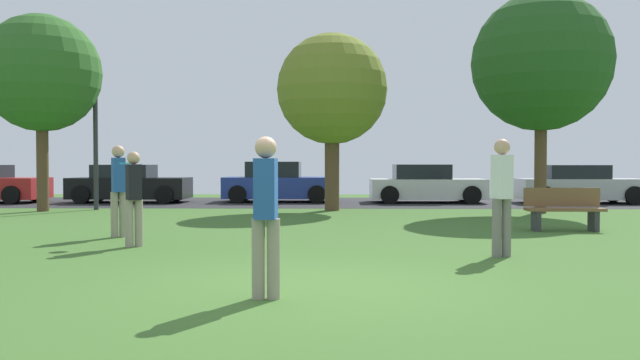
{
  "coord_description": "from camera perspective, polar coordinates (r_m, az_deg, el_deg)",
  "views": [
    {
      "loc": [
        0.29,
        -7.35,
        1.43
      ],
      "look_at": [
        0.0,
        4.85,
        1.11
      ],
      "focal_mm": 36.31,
      "sensor_mm": 36.0,
      "label": 1
    }
  ],
  "objects": [
    {
      "name": "ground_plane",
      "position": [
        7.49,
        -0.88,
        -9.48
      ],
      "size": [
        44.0,
        44.0,
        0.0
      ],
      "primitive_type": "plane",
      "color": "#3D6628"
    },
    {
      "name": "road_strip",
      "position": [
        23.39,
        0.64,
        -1.99
      ],
      "size": [
        44.0,
        6.4,
        0.01
      ],
      "primitive_type": "cube",
      "color": "#28282B",
      "rests_on": "ground_plane"
    },
    {
      "name": "oak_tree_center",
      "position": [
        19.54,
        1.07,
        7.94
      ],
      "size": [
        3.32,
        3.32,
        5.31
      ],
      "color": "brown",
      "rests_on": "ground_plane"
    },
    {
      "name": "maple_tree_far",
      "position": [
        19.66,
        18.93,
        9.77
      ],
      "size": [
        3.92,
        3.92,
        6.26
      ],
      "color": "brown",
      "rests_on": "ground_plane"
    },
    {
      "name": "maple_tree_near",
      "position": [
        20.96,
        -23.33,
        8.58
      ],
      "size": [
        3.44,
        3.44,
        5.8
      ],
      "color": "brown",
      "rests_on": "ground_plane"
    },
    {
      "name": "person_thrower",
      "position": [
        13.01,
        -17.34,
        -0.51
      ],
      "size": [
        0.34,
        0.39,
        1.77
      ],
      "rotation": [
        0.0,
        0.0,
        -1.09
      ],
      "color": "gray",
      "rests_on": "ground_plane"
    },
    {
      "name": "person_catcher",
      "position": [
        11.44,
        -16.09,
        -1.24
      ],
      "size": [
        0.34,
        0.39,
        1.62
      ],
      "rotation": [
        0.0,
        0.0,
        2.05
      ],
      "color": "gray",
      "rests_on": "ground_plane"
    },
    {
      "name": "person_bystander",
      "position": [
        10.2,
        15.73,
        -0.94
      ],
      "size": [
        0.3,
        0.36,
        1.79
      ],
      "rotation": [
        0.0,
        0.0,
        1.78
      ],
      "color": "slate",
      "rests_on": "ground_plane"
    },
    {
      "name": "person_walking",
      "position": [
        6.8,
        -4.8,
        -2.57
      ],
      "size": [
        0.3,
        0.33,
        1.7
      ],
      "rotation": [
        0.0,
        0.0,
        1.54
      ],
      "color": "gray",
      "rests_on": "ground_plane"
    },
    {
      "name": "frisbee_disc",
      "position": [
        12.01,
        -16.61,
        1.41
      ],
      "size": [
        0.3,
        0.3,
        0.03
      ],
      "color": "#2DB2E0"
    },
    {
      "name": "parked_car_black",
      "position": [
        24.4,
        -16.47,
        -0.42
      ],
      "size": [
        4.19,
        1.95,
        1.37
      ],
      "color": "black",
      "rests_on": "ground_plane"
    },
    {
      "name": "parked_car_blue",
      "position": [
        23.82,
        -3.71,
        -0.31
      ],
      "size": [
        4.01,
        2.11,
        1.48
      ],
      "color": "#233893",
      "rests_on": "ground_plane"
    },
    {
      "name": "parked_car_white",
      "position": [
        23.63,
        9.29,
        -0.44
      ],
      "size": [
        4.06,
        2.11,
        1.38
      ],
      "color": "white",
      "rests_on": "ground_plane"
    },
    {
      "name": "parked_car_silver",
      "position": [
        24.66,
        21.84,
        -0.46
      ],
      "size": [
        4.32,
        1.93,
        1.36
      ],
      "color": "#B7B7BC",
      "rests_on": "ground_plane"
    },
    {
      "name": "park_bench",
      "position": [
        14.58,
        20.68,
        -2.38
      ],
      "size": [
        1.6,
        0.45,
        0.9
      ],
      "rotation": [
        0.0,
        0.0,
        3.14
      ],
      "color": "brown",
      "rests_on": "ground_plane"
    },
    {
      "name": "street_lamp_post",
      "position": [
        20.88,
        -19.17,
        3.68
      ],
      "size": [
        0.14,
        0.14,
        4.5
      ],
      "primitive_type": "cylinder",
      "color": "#2D2D33",
      "rests_on": "ground_plane"
    }
  ]
}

